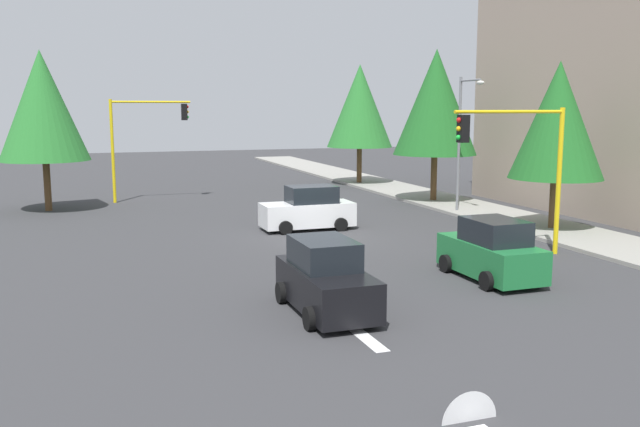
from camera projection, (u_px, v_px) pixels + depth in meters
ground_plane at (316, 238)px, 28.76m from camera, size 120.00×120.00×0.00m
sidewalk_kerb at (468, 208)px, 36.85m from camera, size 80.00×4.00×0.15m
lane_arrow_near at (352, 327)px, 17.05m from camera, size 2.40×1.10×1.10m
traffic_signal_near_left at (518, 152)px, 24.43m from camera, size 0.36×4.59×5.46m
traffic_signal_far_right at (143, 130)px, 39.28m from camera, size 0.36×4.59×5.93m
street_lamp_curbside at (463, 130)px, 34.47m from camera, size 2.15×0.28×7.00m
tree_roadside_near at (558, 121)px, 29.58m from camera, size 4.09×4.09×7.47m
tree_opposite_side at (42, 106)px, 35.48m from camera, size 4.61×4.61×8.44m
tree_roadside_far at (360, 106)px, 47.79m from camera, size 4.62×4.62×8.46m
tree_roadside_mid at (436, 102)px, 38.61m from camera, size 4.77×4.77×8.74m
car_black at (326, 280)px, 18.18m from camera, size 4.06×1.99×1.98m
car_white at (308, 210)px, 30.60m from camera, size 2.01×4.15×1.98m
car_green at (491, 252)px, 21.70m from camera, size 3.94×2.03×1.98m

